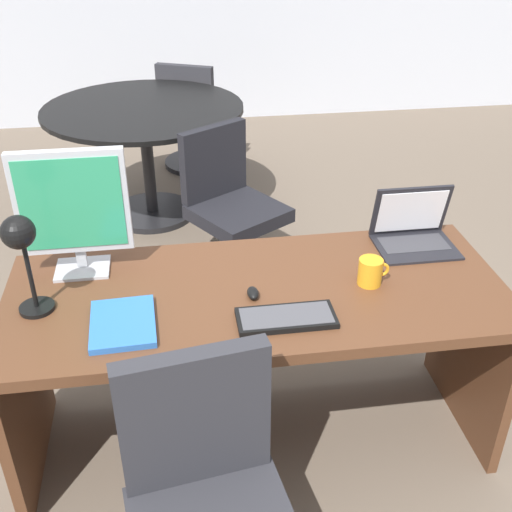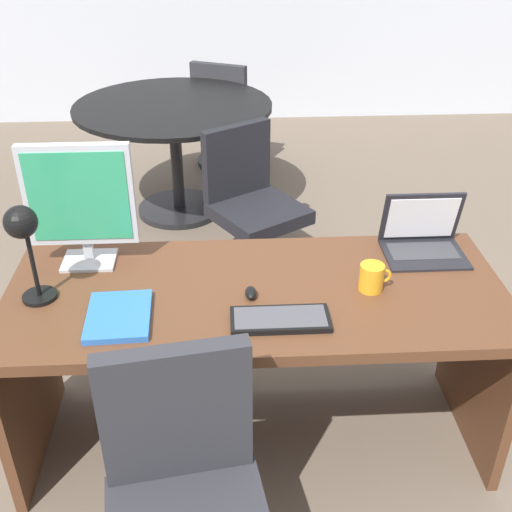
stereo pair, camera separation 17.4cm
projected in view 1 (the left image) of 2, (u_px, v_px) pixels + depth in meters
ground at (222, 255)px, 3.91m from camera, size 12.00×12.00×0.00m
desk at (256, 326)px, 2.39m from camera, size 1.81×0.75×0.74m
monitor at (73, 207)px, 2.23m from camera, size 0.40×0.16×0.48m
laptop at (413, 226)px, 2.52m from camera, size 0.31×0.25×0.24m
keyboard at (286, 318)px, 2.09m from camera, size 0.33×0.14×0.02m
mouse at (253, 293)px, 2.21m from camera, size 0.04×0.07×0.03m
desk_lamp at (21, 245)px, 1.99m from camera, size 0.12×0.14×0.37m
book at (123, 324)px, 2.06m from camera, size 0.22×0.28×0.02m
coffee_mug at (371, 272)px, 2.27m from camera, size 0.12×0.09×0.10m
meeting_table at (145, 134)px, 4.08m from camera, size 1.29×1.29×0.77m
meeting_chair_near at (232, 217)px, 3.64m from camera, size 0.64×0.64×0.84m
meeting_chair_far at (195, 126)px, 4.94m from camera, size 0.61×0.62×0.86m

